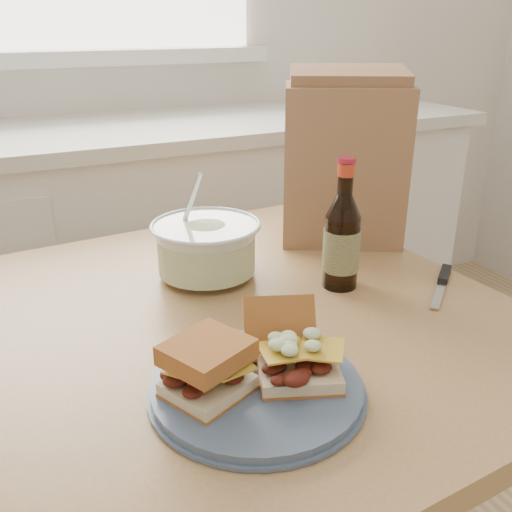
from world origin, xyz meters
name	(u,v)px	position (x,y,z in m)	size (l,w,h in m)	color
cabinet_run	(121,267)	(0.00, 1.70, 0.47)	(2.50, 0.64, 0.94)	white
dining_table	(229,371)	(-0.04, 0.71, 0.67)	(1.00, 1.00, 0.78)	#A9854F
plate	(257,388)	(-0.09, 0.49, 0.79)	(0.28, 0.28, 0.02)	#475873
sandwich_left	(208,368)	(-0.16, 0.50, 0.84)	(0.13, 0.12, 0.07)	beige
sandwich_right	(292,350)	(-0.03, 0.49, 0.83)	(0.13, 0.18, 0.09)	beige
coleslaw_bowl	(206,250)	(-0.01, 0.87, 0.84)	(0.21, 0.21, 0.21)	silver
beer_bottle	(342,240)	(0.20, 0.72, 0.87)	(0.07, 0.07, 0.24)	black
knife	(443,279)	(0.38, 0.64, 0.79)	(0.15, 0.13, 0.01)	silver
paper_bag	(344,165)	(0.34, 0.93, 0.95)	(0.26, 0.17, 0.34)	#A5764F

